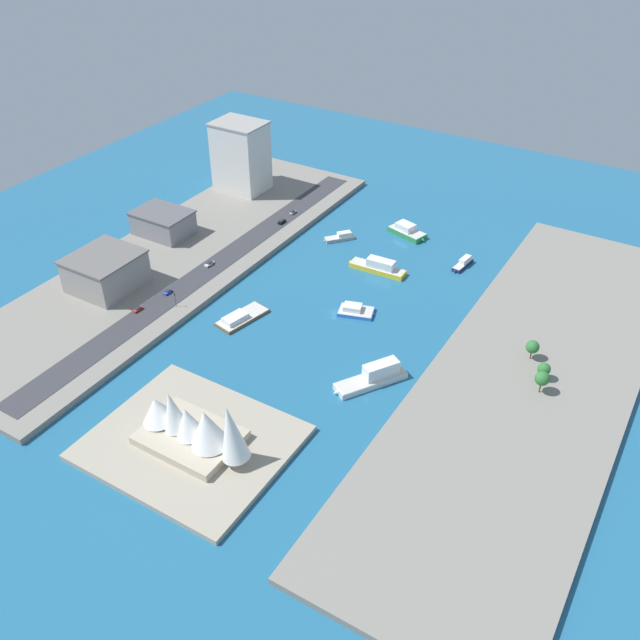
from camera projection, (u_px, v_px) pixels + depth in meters
The scene contains 23 objects.
ground_plane at pixel (334, 313), 291.44m from camera, with size 440.00×440.00×0.00m, color #23668E.
quay_west at pixel (532, 378), 254.99m from camera, with size 70.00×240.00×2.59m, color gray.
quay_east at pixel (179, 258), 326.39m from camera, with size 70.00×240.00×2.59m, color gray.
peninsula_point at pixel (191, 443), 228.64m from camera, with size 63.82×54.35×2.00m, color #A89E89.
road_strip at pixel (213, 267), 317.05m from camera, with size 12.41×228.00×0.15m, color #38383D.
catamaran_blue at pixel (355, 310), 290.52m from camera, with size 16.62×12.84×3.87m.
yacht_sleek_gray at pixel (341, 237), 342.49m from camera, with size 13.06×14.26×3.77m.
ferry_yellow_fast at pixel (379, 267), 317.37m from camera, with size 28.14×7.70×6.39m.
barge_flat_brown at pixel (240, 318), 286.53m from camera, with size 13.81×24.24×3.50m.
ferry_green_doubledeck at pixel (407, 231), 345.93m from camera, with size 21.74×13.33×5.87m.
ferry_white_commuter at pixel (374, 376), 253.43m from camera, with size 20.92×27.35×7.83m.
patrol_launch_navy at pixel (463, 263), 321.59m from camera, with size 5.53×15.31×3.93m.
warehouse_low_gray at pixel (163, 222), 340.11m from camera, with size 27.44×20.31×11.64m.
carpark_squat_concrete at pixel (106, 271), 299.35m from camera, with size 26.86×28.96×15.23m.
hotel_broad_white at pixel (241, 156), 375.22m from camera, with size 27.13×21.59×37.44m.
van_white at pixel (209, 264), 317.38m from camera, with size 2.01×5.14×1.68m.
pickup_red at pixel (138, 309), 287.63m from camera, with size 1.92×4.60×1.43m.
suv_black at pixel (282, 221), 351.34m from camera, with size 1.97×4.98×1.72m.
hatchback_blue at pixel (168, 292), 298.28m from camera, with size 1.96×4.33×1.54m.
sedan_silver at pixel (293, 212), 360.07m from camera, with size 1.95×4.30×1.58m.
traffic_light_waterfront at pixel (175, 298), 288.20m from camera, with size 0.36×0.36×6.50m.
opera_landmark at pixel (194, 426), 222.42m from camera, with size 43.48×23.26×23.15m.
park_tree_cluster at pixel (539, 365), 250.46m from camera, with size 13.76×22.30×8.87m.
Camera 1 is at (-118.89, 207.60, 166.58)m, focal length 38.92 mm.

